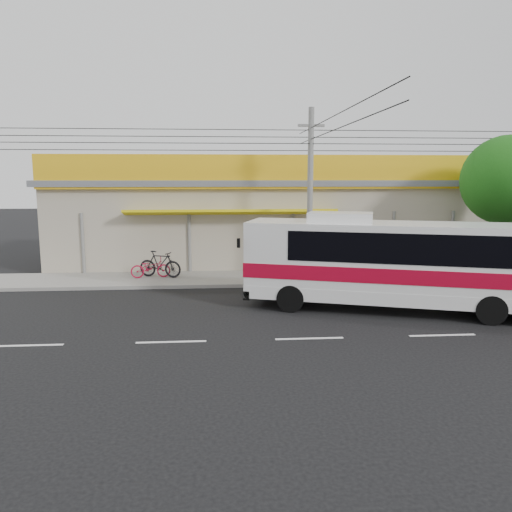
{
  "coord_description": "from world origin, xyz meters",
  "views": [
    {
      "loc": [
        -2.62,
        -16.32,
        4.67
      ],
      "look_at": [
        -1.22,
        2.0,
        1.74
      ],
      "focal_mm": 35.0,
      "sensor_mm": 36.0,
      "label": 1
    }
  ],
  "objects_px": {
    "motorbike_red": "(151,268)",
    "utility_pole": "(311,139)",
    "motorbike_dark": "(160,264)",
    "tree_near": "(510,183)",
    "coach_bus": "(412,260)"
  },
  "relations": [
    {
      "from": "motorbike_dark",
      "to": "motorbike_red",
      "type": "bearing_deg",
      "value": 119.21
    },
    {
      "from": "motorbike_red",
      "to": "utility_pole",
      "type": "xyz_separation_m",
      "value": [
        7.05,
        -1.01,
        5.63
      ]
    },
    {
      "from": "motorbike_red",
      "to": "utility_pole",
      "type": "relative_size",
      "value": 0.05
    },
    {
      "from": "motorbike_red",
      "to": "motorbike_dark",
      "type": "relative_size",
      "value": 0.88
    },
    {
      "from": "tree_near",
      "to": "motorbike_red",
      "type": "bearing_deg",
      "value": 174.96
    },
    {
      "from": "motorbike_red",
      "to": "utility_pole",
      "type": "bearing_deg",
      "value": -106.74
    },
    {
      "from": "motorbike_red",
      "to": "utility_pole",
      "type": "height_order",
      "value": "utility_pole"
    },
    {
      "from": "motorbike_dark",
      "to": "utility_pole",
      "type": "relative_size",
      "value": 0.06
    },
    {
      "from": "motorbike_red",
      "to": "tree_near",
      "type": "relative_size",
      "value": 0.27
    },
    {
      "from": "coach_bus",
      "to": "motorbike_dark",
      "type": "relative_size",
      "value": 5.63
    },
    {
      "from": "tree_near",
      "to": "motorbike_dark",
      "type": "bearing_deg",
      "value": 174.53
    },
    {
      "from": "motorbike_red",
      "to": "tree_near",
      "type": "height_order",
      "value": "tree_near"
    },
    {
      "from": "motorbike_dark",
      "to": "utility_pole",
      "type": "height_order",
      "value": "utility_pole"
    },
    {
      "from": "motorbike_red",
      "to": "tree_near",
      "type": "bearing_deg",
      "value": -103.66
    },
    {
      "from": "utility_pole",
      "to": "motorbike_red",
      "type": "bearing_deg",
      "value": 171.88
    }
  ]
}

